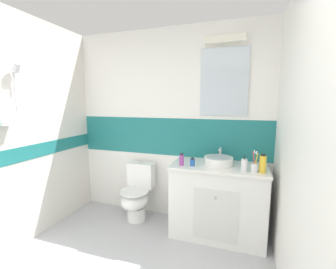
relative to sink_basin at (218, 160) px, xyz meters
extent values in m
cube|color=white|center=(-0.69, 0.29, -0.47)|extent=(3.20, 0.10, 0.85)
cube|color=#1E7272|center=(-0.69, 0.29, 0.20)|extent=(3.20, 0.10, 0.50)
cube|color=white|center=(-0.69, 0.29, 1.03)|extent=(3.20, 0.10, 1.15)
cube|color=silver|center=(0.01, 0.23, 0.90)|extent=(0.56, 0.02, 0.79)
cube|color=white|center=(0.01, 0.19, 1.38)|extent=(0.46, 0.10, 0.08)
cube|color=silver|center=(-2.04, -0.96, 0.35)|extent=(0.10, 3.48, 2.50)
cube|color=#1E7272|center=(-1.99, -0.96, 0.11)|extent=(0.01, 3.48, 0.16)
cube|color=white|center=(-1.94, -1.01, 0.57)|extent=(0.10, 0.14, 0.26)
cylinder|color=silver|center=(-1.96, -0.87, 0.79)|extent=(0.02, 0.02, 0.43)
cylinder|color=silver|center=(-1.92, -0.87, 1.00)|extent=(0.10, 0.07, 0.11)
cube|color=white|center=(0.66, -0.96, 0.35)|extent=(0.10, 3.48, 2.50)
cube|color=white|center=(0.01, -0.02, -0.49)|extent=(1.05, 0.54, 0.82)
cube|color=white|center=(0.01, -0.03, -0.06)|extent=(1.07, 0.56, 0.03)
cube|color=silver|center=(0.01, -0.30, -0.53)|extent=(0.47, 0.01, 0.57)
cylinder|color=silver|center=(0.01, -0.31, -0.32)|extent=(0.02, 0.02, 0.03)
cylinder|color=white|center=(0.00, 0.00, 0.00)|extent=(0.33, 0.33, 0.09)
cylinder|color=#B3B3B8|center=(0.00, 0.00, 0.03)|extent=(0.27, 0.27, 0.01)
cylinder|color=silver|center=(0.00, 0.19, 0.03)|extent=(0.03, 0.03, 0.16)
cylinder|color=silver|center=(0.00, 0.10, 0.11)|extent=(0.02, 0.15, 0.02)
cylinder|color=white|center=(-1.05, -0.04, -0.81)|extent=(0.24, 0.24, 0.18)
ellipsoid|color=white|center=(-1.05, -0.08, -0.61)|extent=(0.34, 0.42, 0.22)
cylinder|color=white|center=(-1.05, -0.08, -0.49)|extent=(0.37, 0.37, 0.02)
cube|color=white|center=(-1.05, 0.13, -0.33)|extent=(0.36, 0.17, 0.34)
cylinder|color=silver|center=(-1.05, 0.13, -0.15)|extent=(0.04, 0.04, 0.02)
cylinder|color=white|center=(0.38, -0.19, 0.00)|extent=(0.07, 0.07, 0.09)
cylinder|color=gold|center=(0.39, -0.19, 0.07)|extent=(0.04, 0.03, 0.18)
cube|color=white|center=(0.39, -0.19, 0.16)|extent=(0.02, 0.02, 0.03)
cylinder|color=#D83F4C|center=(0.37, -0.18, 0.07)|extent=(0.04, 0.02, 0.19)
cube|color=white|center=(0.37, -0.18, 0.17)|extent=(0.02, 0.02, 0.03)
cylinder|color=white|center=(0.28, -0.18, 0.02)|extent=(0.06, 0.06, 0.13)
cylinder|color=#262626|center=(0.28, -0.18, 0.10)|extent=(0.01, 0.01, 0.04)
cylinder|color=#262626|center=(0.28, -0.19, 0.12)|extent=(0.01, 0.02, 0.01)
cylinder|color=#993F99|center=(-0.39, -0.18, 0.01)|extent=(0.05, 0.05, 0.12)
cylinder|color=black|center=(-0.39, -0.18, 0.08)|extent=(0.04, 0.04, 0.02)
cylinder|color=yellow|center=(0.46, -0.17, 0.04)|extent=(0.07, 0.07, 0.18)
cylinder|color=black|center=(0.46, -0.17, 0.14)|extent=(0.05, 0.05, 0.02)
cube|color=#2659B2|center=(-0.27, -0.16, -0.01)|extent=(0.05, 0.03, 0.08)
cylinder|color=black|center=(-0.27, -0.16, 0.04)|extent=(0.03, 0.03, 0.02)
camera|label=1|loc=(0.24, -2.56, 0.66)|focal=23.88mm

